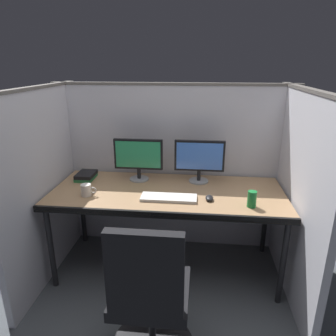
# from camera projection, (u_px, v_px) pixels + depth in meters

# --- Properties ---
(ground_plane) EXTENTS (8.00, 8.00, 0.00)m
(ground_plane) POSITION_uv_depth(u_px,v_px,m) (163.00, 289.00, 2.51)
(ground_plane) COLOR #4C5156
(cubicle_partition_rear) EXTENTS (2.21, 0.06, 1.57)m
(cubicle_partition_rear) POSITION_uv_depth(u_px,v_px,m) (172.00, 168.00, 2.95)
(cubicle_partition_rear) COLOR silver
(cubicle_partition_rear) RESTS_ON ground
(cubicle_partition_left) EXTENTS (0.06, 1.41, 1.57)m
(cubicle_partition_left) POSITION_uv_depth(u_px,v_px,m) (46.00, 185.00, 2.54)
(cubicle_partition_left) COLOR silver
(cubicle_partition_left) RESTS_ON ground
(cubicle_partition_right) EXTENTS (0.06, 1.41, 1.57)m
(cubicle_partition_right) POSITION_uv_depth(u_px,v_px,m) (297.00, 195.00, 2.34)
(cubicle_partition_right) COLOR silver
(cubicle_partition_right) RESTS_ON ground
(desk) EXTENTS (1.90, 0.80, 0.74)m
(desk) POSITION_uv_depth(u_px,v_px,m) (167.00, 197.00, 2.55)
(desk) COLOR #997551
(desk) RESTS_ON ground
(office_chair) EXTENTS (0.52, 0.52, 0.97)m
(office_chair) POSITION_uv_depth(u_px,v_px,m) (151.00, 312.00, 1.80)
(office_chair) COLOR black
(office_chair) RESTS_ON ground
(monitor_left) EXTENTS (0.43, 0.17, 0.37)m
(monitor_left) POSITION_uv_depth(u_px,v_px,m) (138.00, 157.00, 2.71)
(monitor_left) COLOR gray
(monitor_left) RESTS_ON desk
(monitor_right) EXTENTS (0.43, 0.17, 0.37)m
(monitor_right) POSITION_uv_depth(u_px,v_px,m) (199.00, 158.00, 2.67)
(monitor_right) COLOR gray
(monitor_right) RESTS_ON desk
(keyboard_main) EXTENTS (0.43, 0.15, 0.02)m
(keyboard_main) POSITION_uv_depth(u_px,v_px,m) (169.00, 198.00, 2.39)
(keyboard_main) COLOR silver
(keyboard_main) RESTS_ON desk
(computer_mouse) EXTENTS (0.06, 0.10, 0.04)m
(computer_mouse) POSITION_uv_depth(u_px,v_px,m) (209.00, 198.00, 2.37)
(computer_mouse) COLOR black
(computer_mouse) RESTS_ON desk
(soda_can) EXTENTS (0.07, 0.07, 0.12)m
(soda_can) POSITION_uv_depth(u_px,v_px,m) (252.00, 199.00, 2.25)
(soda_can) COLOR #197233
(soda_can) RESTS_ON desk
(coffee_mug) EXTENTS (0.13, 0.08, 0.09)m
(coffee_mug) POSITION_uv_depth(u_px,v_px,m) (87.00, 190.00, 2.44)
(coffee_mug) COLOR silver
(coffee_mug) RESTS_ON desk
(book_stack) EXTENTS (0.16, 0.21, 0.06)m
(book_stack) POSITION_uv_depth(u_px,v_px,m) (86.00, 176.00, 2.79)
(book_stack) COLOR #26723F
(book_stack) RESTS_ON desk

